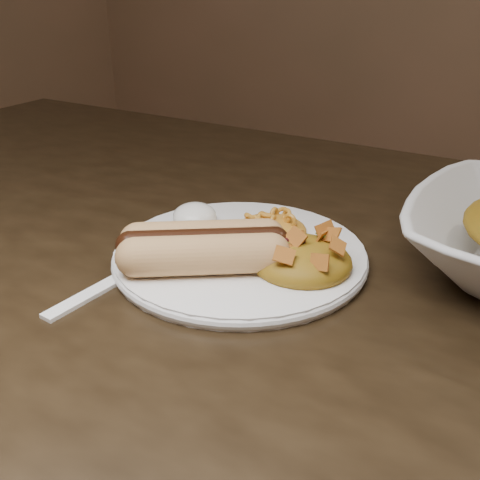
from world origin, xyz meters
The scene contains 7 objects.
table centered at (0.00, 0.00, 0.66)m, with size 1.60×0.90×0.75m.
plate centered at (0.00, -0.02, 0.76)m, with size 0.26×0.26×0.01m, color white.
hotdog centered at (-0.01, -0.07, 0.78)m, with size 0.13×0.13×0.04m.
mac_and_cheese centered at (0.01, 0.03, 0.78)m, with size 0.08×0.07×0.03m, color gold.
sour_cream centered at (-0.07, 0.01, 0.78)m, with size 0.05×0.05×0.03m, color white.
taco_salad centered at (0.07, -0.02, 0.78)m, with size 0.10×0.09×0.04m.
fork centered at (-0.08, -0.15, 0.75)m, with size 0.02×0.14×0.00m, color white.
Camera 1 is at (0.26, -0.46, 1.02)m, focal length 42.00 mm.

